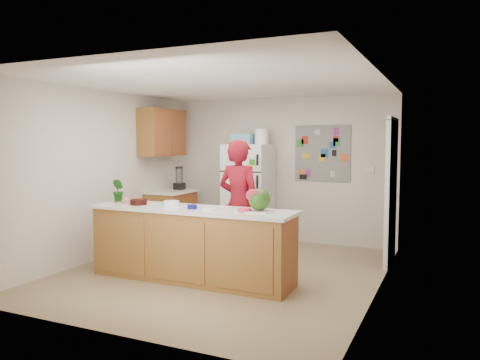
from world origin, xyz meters
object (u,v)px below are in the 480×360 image
at_px(person, 239,204).
at_px(watermelon, 259,199).
at_px(cherry_bowl, 139,202).
at_px(refrigerator, 249,193).

bearing_deg(person, watermelon, 137.82).
bearing_deg(person, cherry_bowl, 45.05).
bearing_deg(watermelon, refrigerator, 116.26).
xyz_separation_m(refrigerator, person, (0.56, -1.61, 0.04)).
height_order(watermelon, cherry_bowl, watermelon).
relative_size(watermelon, cherry_bowl, 1.21).
distance_m(person, cherry_bowl, 1.35).
relative_size(refrigerator, person, 0.96).
bearing_deg(cherry_bowl, person, 36.76).
bearing_deg(cherry_bowl, watermelon, 3.58).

